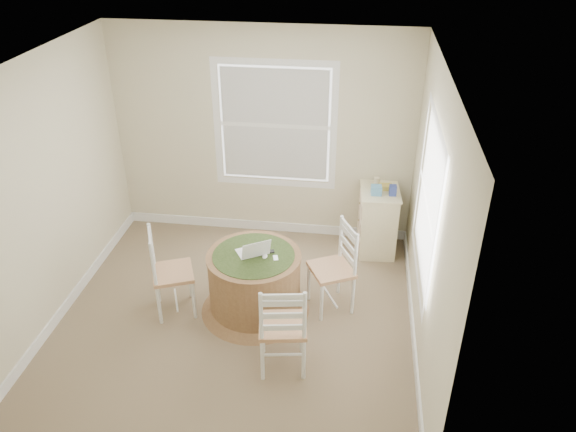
# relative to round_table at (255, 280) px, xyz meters

# --- Properties ---
(room) EXTENTS (3.64, 3.64, 2.64)m
(room) POSITION_rel_round_table_xyz_m (-0.00, -0.03, 0.93)
(room) COLOR #806751
(room) RESTS_ON ground
(round_table) EXTENTS (1.13, 1.13, 0.68)m
(round_table) POSITION_rel_round_table_xyz_m (0.00, 0.00, 0.00)
(round_table) COLOR olive
(round_table) RESTS_ON ground
(chair_left) EXTENTS (0.53, 0.54, 0.95)m
(chair_left) POSITION_rel_round_table_xyz_m (-0.82, -0.12, 0.10)
(chair_left) COLOR white
(chair_left) RESTS_ON ground
(chair_near) EXTENTS (0.48, 0.46, 0.95)m
(chair_near) POSITION_rel_round_table_xyz_m (0.40, -0.76, 0.10)
(chair_near) COLOR white
(chair_near) RESTS_ON ground
(chair_right) EXTENTS (0.55, 0.55, 0.95)m
(chair_right) POSITION_rel_round_table_xyz_m (0.77, 0.15, 0.10)
(chair_right) COLOR white
(chair_right) RESTS_ON ground
(laptop) EXTENTS (0.39, 0.38, 0.21)m
(laptop) POSITION_rel_round_table_xyz_m (-0.01, 0.03, 0.33)
(laptop) COLOR white
(laptop) RESTS_ON round_table
(mouse) EXTENTS (0.07, 0.10, 0.03)m
(mouse) POSITION_rel_round_table_xyz_m (0.12, -0.01, 0.31)
(mouse) COLOR white
(mouse) RESTS_ON round_table
(phone) EXTENTS (0.07, 0.10, 0.02)m
(phone) POSITION_rel_round_table_xyz_m (0.23, -0.03, 0.31)
(phone) COLOR #B7BABF
(phone) RESTS_ON round_table
(keys) EXTENTS (0.07, 0.06, 0.02)m
(keys) POSITION_rel_round_table_xyz_m (0.17, 0.07, 0.31)
(keys) COLOR black
(keys) RESTS_ON round_table
(corner_chest) EXTENTS (0.49, 0.63, 0.81)m
(corner_chest) POSITION_rel_round_table_xyz_m (1.25, 1.33, 0.03)
(corner_chest) COLOR #F5E7B8
(corner_chest) RESTS_ON ground
(tissue_box) EXTENTS (0.13, 0.13, 0.10)m
(tissue_box) POSITION_rel_round_table_xyz_m (1.20, 1.23, 0.49)
(tissue_box) COLOR #5695C4
(tissue_box) RESTS_ON corner_chest
(box_yellow) EXTENTS (0.16, 0.11, 0.06)m
(box_yellow) POSITION_rel_round_table_xyz_m (1.31, 1.37, 0.47)
(box_yellow) COLOR gold
(box_yellow) RESTS_ON corner_chest
(box_blue) EXTENTS (0.08, 0.08, 0.12)m
(box_blue) POSITION_rel_round_table_xyz_m (1.39, 1.23, 0.50)
(box_blue) COLOR #33459B
(box_blue) RESTS_ON corner_chest
(cup_cream) EXTENTS (0.07, 0.07, 0.09)m
(cup_cream) POSITION_rel_round_table_xyz_m (1.20, 1.49, 0.48)
(cup_cream) COLOR beige
(cup_cream) RESTS_ON corner_chest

